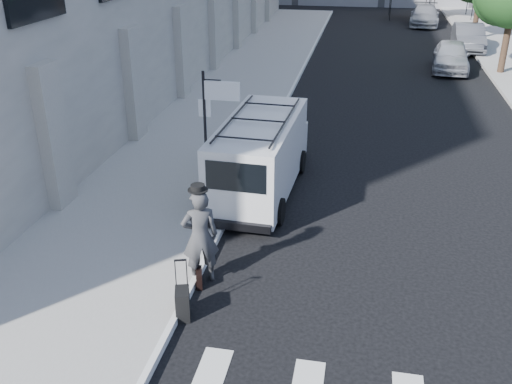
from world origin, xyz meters
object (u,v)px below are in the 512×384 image
at_px(suitcase, 183,304).
at_px(cargo_van, 261,154).
at_px(briefcase, 199,278).
at_px(parked_car_c, 425,15).
at_px(businessman, 200,237).
at_px(parked_car_b, 468,38).
at_px(parked_car_a, 451,56).

relative_size(suitcase, cargo_van, 0.21).
distance_m(suitcase, cargo_van, 5.91).
bearing_deg(briefcase, cargo_van, 68.29).
height_order(suitcase, parked_car_c, parked_car_c).
bearing_deg(businessman, briefcase, 66.00).
bearing_deg(cargo_van, briefcase, -92.51).
distance_m(parked_car_b, parked_car_c, 9.12).
bearing_deg(briefcase, suitcase, -106.84).
relative_size(briefcase, cargo_van, 0.08).
distance_m(briefcase, suitcase, 1.10).
xyz_separation_m(cargo_van, parked_car_a, (6.75, 15.81, -0.35)).
relative_size(suitcase, parked_car_b, 0.26).
distance_m(cargo_van, parked_car_a, 17.20).
relative_size(businessman, parked_car_a, 0.48).
relative_size(briefcase, parked_car_a, 0.10).
xyz_separation_m(businessman, parked_car_a, (7.16, 20.37, -0.30)).
height_order(briefcase, parked_car_b, parked_car_b).
distance_m(businessman, parked_car_c, 35.29).
xyz_separation_m(suitcase, parked_car_c, (6.90, 35.90, 0.39)).
relative_size(suitcase, parked_car_a, 0.27).
height_order(parked_car_a, parked_car_c, parked_car_a).
distance_m(suitcase, parked_car_a, 22.81).
bearing_deg(businessman, suitcase, 65.97).
bearing_deg(suitcase, parked_car_b, 55.29).
xyz_separation_m(suitcase, cargo_van, (0.41, 5.84, 0.78)).
height_order(businessman, suitcase, businessman).
bearing_deg(parked_car_c, parked_car_b, -73.62).
bearing_deg(suitcase, briefcase, 73.15).
bearing_deg(briefcase, parked_car_c, 61.97).
height_order(briefcase, parked_car_a, parked_car_a).
xyz_separation_m(briefcase, suitcase, (-0.00, -1.09, 0.14)).
xyz_separation_m(cargo_van, parked_car_c, (6.49, 30.05, -0.38)).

